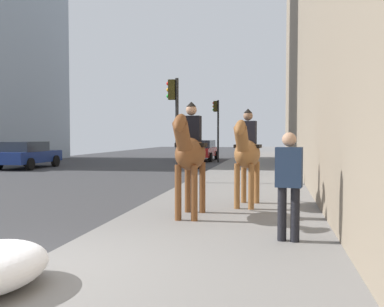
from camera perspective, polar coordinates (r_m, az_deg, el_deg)
name	(u,v)px	position (r m, az deg, el deg)	size (l,w,h in m)	color
sidewalk_slab	(178,288)	(4.99, -1.95, -17.61)	(120.00, 4.12, 0.12)	slate
mounted_horse_near	(190,152)	(8.54, -0.27, 0.19)	(2.15, 0.60, 2.34)	brown
mounted_horse_far	(247,152)	(9.91, 7.39, 0.17)	(2.15, 0.70, 2.28)	brown
pedestrian_greeting	(289,179)	(6.76, 12.88, -3.35)	(0.32, 0.43, 1.70)	black
car_near_lane	(201,150)	(29.95, 1.24, 0.51)	(4.58, 2.06, 1.44)	maroon
car_mid_lane	(27,154)	(24.54, -21.24, -0.10)	(4.41, 2.10, 1.44)	navy
traffic_light_near_curb	(174,114)	(14.98, -2.37, 5.36)	(0.20, 0.44, 3.78)	black
traffic_light_far_curb	(217,121)	(27.82, 3.35, 4.38)	(0.20, 0.44, 4.08)	black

